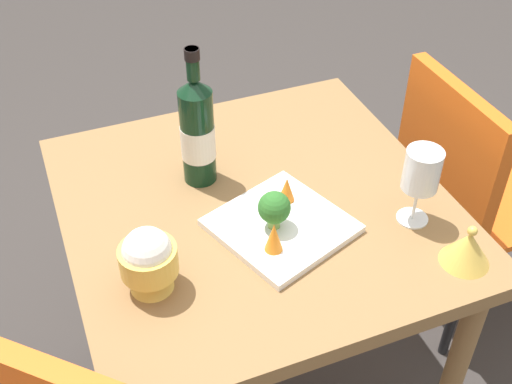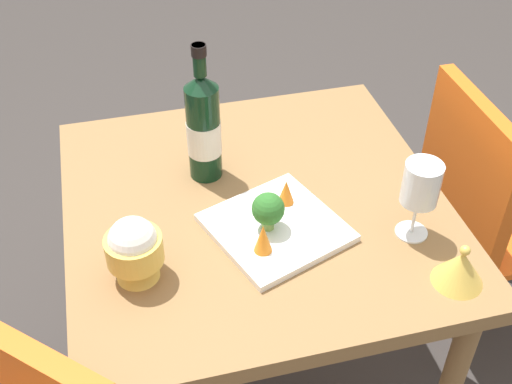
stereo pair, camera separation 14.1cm
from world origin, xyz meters
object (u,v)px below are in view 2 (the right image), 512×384
Objects in this scene: broccoli_floret at (270,209)px; wine_bottle at (204,127)px; serving_plate at (276,228)px; carrot_garnish_right at (263,238)px; wine_glass at (421,185)px; rice_bowl at (134,249)px; rice_bowl_lid at (460,267)px; carrot_garnish_left at (286,192)px; chair_near_window at (484,201)px.

wine_bottle is at bearing -158.26° from broccoli_floret.
carrot_garnish_right is (0.07, -0.04, 0.04)m from serving_plate.
carrot_garnish_right is at bearing -26.69° from broccoli_floret.
rice_bowl is (-0.02, -0.57, -0.05)m from wine_glass.
rice_bowl is 1.65× the size of broccoli_floret.
carrot_garnish_right is (-0.16, -0.35, 0.01)m from rice_bowl_lid.
wine_bottle is 0.23m from carrot_garnish_left.
wine_glass is 0.33m from carrot_garnish_right.
wine_glass is 1.79× the size of rice_bowl_lid.
rice_bowl_lid is at bearing -39.65° from chair_near_window.
carrot_garnish_right reaches higher than serving_plate.
chair_near_window reaches higher than broccoli_floret.
rice_bowl is 2.14× the size of carrot_garnish_right.
wine_glass is at bearing 87.97° from carrot_garnish_right.
carrot_garnish_left is 0.16m from carrot_garnish_right.
serving_plate is at bearing -31.61° from carrot_garnish_left.
rice_bowl_lid is at bearing 42.28° from carrot_garnish_left.
carrot_garnish_left is at bearing -121.26° from wine_glass.
carrot_garnish_left is at bearing -78.13° from chair_near_window.
chair_near_window is at bearing 106.45° from serving_plate.
carrot_garnish_right is (-0.01, -0.32, -0.08)m from wine_glass.
rice_bowl is 0.62m from rice_bowl_lid.
chair_near_window is 0.59m from rice_bowl_lid.
wine_bottle is at bearing -128.56° from wine_glass.
wine_glass is 0.30m from broccoli_floret.
serving_plate is (-0.22, -0.30, -0.03)m from rice_bowl_lid.
wine_bottle is 0.28m from serving_plate.
wine_bottle reaches higher than broccoli_floret.
broccoli_floret is (-0.22, -0.32, 0.03)m from rice_bowl_lid.
wine_glass reaches higher than serving_plate.
wine_glass reaches higher than carrot_garnish_left.
chair_near_window is 2.58× the size of wine_bottle.
chair_near_window is 6.00× the size of rice_bowl.
serving_plate is at bearing -126.42° from rice_bowl_lid.
broccoli_floret is 1.47× the size of carrot_garnish_left.
rice_bowl is at bearing -79.04° from broccoli_floret.
wine_glass reaches higher than rice_bowl_lid.
carrot_garnish_left is at bearing 110.18° from rice_bowl.
wine_bottle is 5.63× the size of carrot_garnish_left.
rice_bowl is at bearing -75.04° from chair_near_window.
carrot_garnish_left is at bearing 146.82° from carrot_garnish_right.
chair_near_window is at bearing 110.32° from carrot_garnish_right.
chair_near_window reaches higher than carrot_garnish_right.
rice_bowl_lid reaches higher than carrot_garnish_left.
carrot_garnish_right is (0.29, 0.06, -0.08)m from wine_bottle.
wine_bottle is 0.25m from broccoli_floret.
rice_bowl_lid is 1.71× the size of carrot_garnish_left.
rice_bowl is 0.25m from carrot_garnish_right.
rice_bowl reaches higher than carrot_garnish_right.
broccoli_floret is 1.30× the size of carrot_garnish_right.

